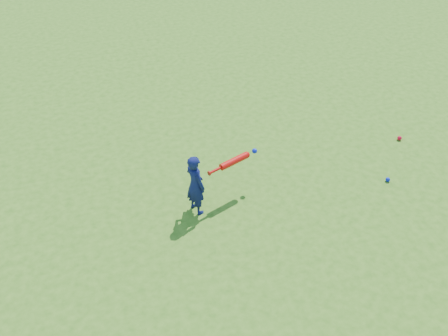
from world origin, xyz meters
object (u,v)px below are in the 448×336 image
at_px(child, 195,185).
at_px(ground_ball_blue, 388,180).
at_px(ground_ball_red, 400,138).
at_px(bat_swing, 236,160).

distance_m(child, ground_ball_blue, 2.99).
height_order(child, ground_ball_blue, child).
bearing_deg(ground_ball_blue, ground_ball_red, 48.85).
relative_size(ground_ball_red, ground_ball_blue, 1.11).
bearing_deg(bat_swing, child, 175.36).
xyz_separation_m(ground_ball_red, bat_swing, (-3.08, -0.44, 0.57)).
bearing_deg(child, ground_ball_blue, -116.54).
bearing_deg(ground_ball_blue, child, 174.88).
distance_m(ground_ball_blue, bat_swing, 2.41).
bearing_deg(ground_ball_red, child, -170.37).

